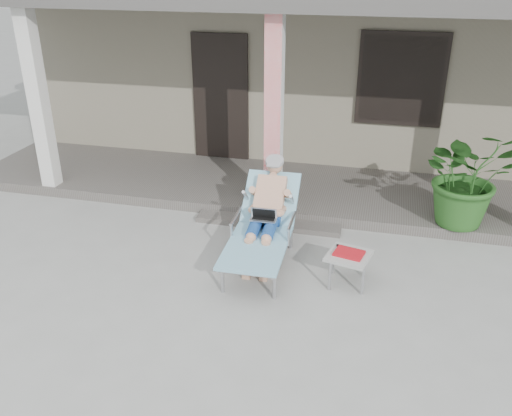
# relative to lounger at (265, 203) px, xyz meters

# --- Properties ---
(ground) EXTENTS (60.00, 60.00, 0.00)m
(ground) POSITION_rel_lounger_xyz_m (-0.14, -1.02, -0.72)
(ground) COLOR #9E9E99
(ground) RESTS_ON ground
(house) EXTENTS (10.40, 5.40, 3.30)m
(house) POSITION_rel_lounger_xyz_m (-0.14, 5.48, 0.95)
(house) COLOR gray
(house) RESTS_ON ground
(porch_deck) EXTENTS (10.00, 2.00, 0.15)m
(porch_deck) POSITION_rel_lounger_xyz_m (-0.14, 1.98, -0.64)
(porch_deck) COLOR #605B56
(porch_deck) RESTS_ON ground
(porch_overhang) EXTENTS (10.00, 2.30, 2.85)m
(porch_overhang) POSITION_rel_lounger_xyz_m (-0.14, 1.93, 2.07)
(porch_overhang) COLOR silver
(porch_overhang) RESTS_ON porch_deck
(porch_step) EXTENTS (2.00, 0.30, 0.07)m
(porch_step) POSITION_rel_lounger_xyz_m (-0.14, 0.83, -0.68)
(porch_step) COLOR #605B56
(porch_step) RESTS_ON ground
(lounger) EXTENTS (0.72, 1.82, 1.17)m
(lounger) POSITION_rel_lounger_xyz_m (0.00, 0.00, 0.00)
(lounger) COLOR #B7B7BC
(lounger) RESTS_ON ground
(side_table) EXTENTS (0.54, 0.54, 0.41)m
(side_table) POSITION_rel_lounger_xyz_m (1.05, -0.37, -0.38)
(side_table) COLOR #A6A6A1
(side_table) RESTS_ON ground
(potted_palm) EXTENTS (1.46, 1.35, 1.34)m
(potted_palm) POSITION_rel_lounger_xyz_m (2.39, 1.23, 0.10)
(potted_palm) COLOR #26591E
(potted_palm) RESTS_ON porch_deck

